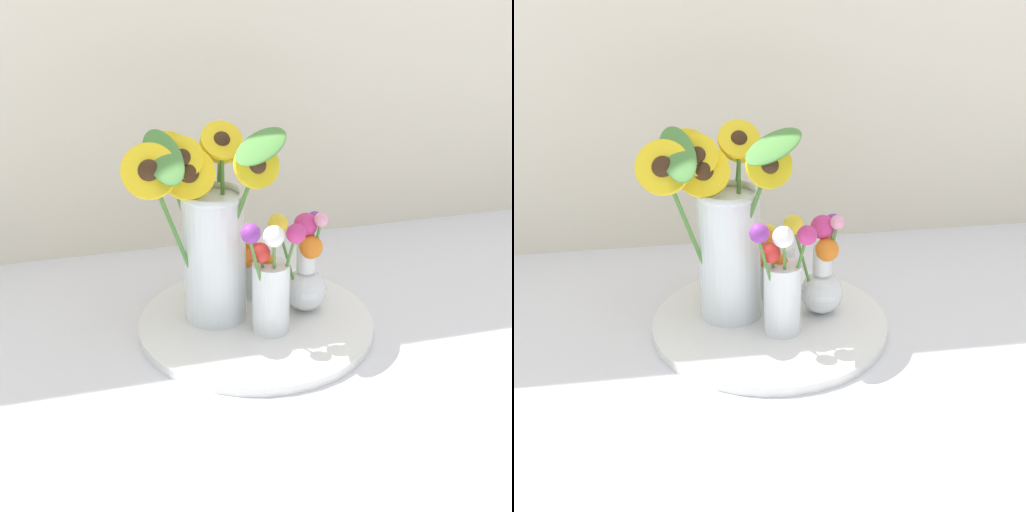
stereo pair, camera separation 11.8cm
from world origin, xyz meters
TOP-DOWN VIEW (x-y plane):
  - ground_plane at (0.00, 0.00)m, footprint 6.00×6.00m
  - serving_tray at (0.03, 0.09)m, footprint 0.40×0.40m
  - mason_jar_sunflowers at (-0.04, 0.12)m, footprint 0.29×0.22m
  - vase_small_center at (0.04, 0.05)m, footprint 0.11×0.08m
  - vase_bulb_right at (0.12, 0.10)m, footprint 0.11×0.07m
  - vase_small_back at (0.05, 0.19)m, footprint 0.08×0.08m

SIDE VIEW (x-z plane):
  - ground_plane at x=0.00m, z-range 0.00..0.00m
  - serving_tray at x=0.03m, z-range 0.00..0.02m
  - vase_small_back at x=0.05m, z-range 0.01..0.14m
  - vase_bulb_right at x=0.12m, z-range 0.00..0.19m
  - vase_small_center at x=0.04m, z-range 0.00..0.21m
  - mason_jar_sunflowers at x=-0.04m, z-range 0.01..0.35m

